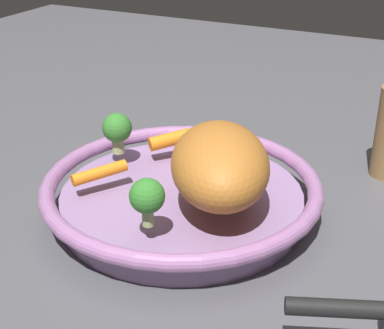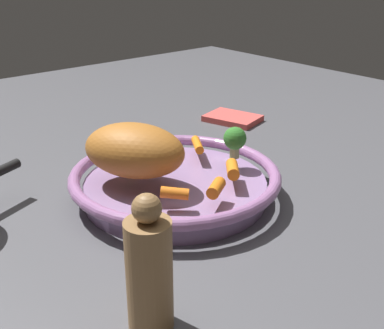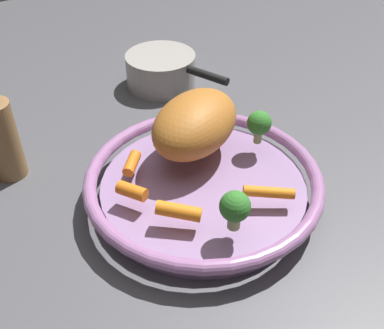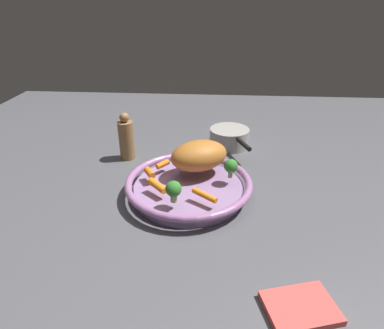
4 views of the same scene
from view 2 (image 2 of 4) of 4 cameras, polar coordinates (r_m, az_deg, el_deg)
ground_plane at (r=0.85m, az=-1.88°, el=-3.73°), size 2.05×2.05×0.00m
serving_bowl at (r=0.84m, az=-1.91°, el=-2.05°), size 0.35×0.35×0.05m
roast_chicken_piece at (r=0.80m, az=-6.55°, el=1.63°), size 0.20×0.18×0.08m
baby_carrot_back at (r=0.91m, az=0.62°, el=2.26°), size 0.07×0.05×0.02m
baby_carrot_near_rim at (r=0.81m, az=4.62°, el=-0.53°), size 0.06×0.05×0.02m
baby_carrot_right at (r=0.74m, az=2.76°, el=-2.67°), size 0.04×0.05×0.02m
baby_carrot_center at (r=0.73m, az=-1.97°, el=-3.27°), size 0.04×0.04×0.02m
broccoli_floret_large at (r=0.89m, az=-7.46°, el=3.41°), size 0.04×0.04×0.05m
broccoli_floret_small at (r=0.86m, az=4.89°, el=2.85°), size 0.04×0.04×0.06m
pepper_mill at (r=0.54m, az=-4.88°, el=-11.87°), size 0.05×0.05×0.16m
dish_towel at (r=1.23m, az=4.64°, el=5.25°), size 0.14×0.12×0.01m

